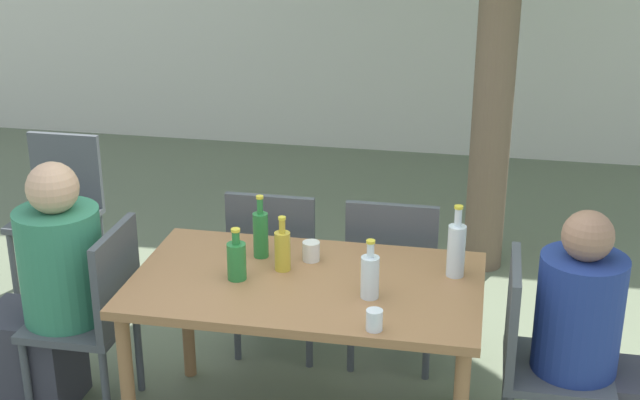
{
  "coord_description": "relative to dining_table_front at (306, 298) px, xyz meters",
  "views": [
    {
      "loc": [
        0.71,
        -3.32,
        2.44
      ],
      "look_at": [
        0.0,
        0.3,
        1.02
      ],
      "focal_mm": 50.0,
      "sensor_mm": 36.0,
      "label": 1
    }
  ],
  "objects": [
    {
      "name": "green_bottle_3",
      "position": [
        -0.25,
        0.2,
        0.2
      ],
      "size": [
        0.07,
        0.07,
        0.29
      ],
      "color": "#287A38",
      "rests_on": "dining_table_front"
    },
    {
      "name": "oil_cruet_4",
      "position": [
        -0.12,
        0.08,
        0.18
      ],
      "size": [
        0.07,
        0.07,
        0.25
      ],
      "color": "gold",
      "rests_on": "dining_table_front"
    },
    {
      "name": "dining_table_front",
      "position": [
        0.0,
        0.0,
        0.0
      ],
      "size": [
        1.48,
        0.86,
        0.77
      ],
      "color": "#996B42",
      "rests_on": "ground_plane"
    },
    {
      "name": "water_bottle_0",
      "position": [
        0.28,
        -0.1,
        0.18
      ],
      "size": [
        0.08,
        0.08,
        0.25
      ],
      "color": "silver",
      "rests_on": "dining_table_front"
    },
    {
      "name": "green_bottle_2",
      "position": [
        -0.29,
        -0.04,
        0.17
      ],
      "size": [
        0.08,
        0.08,
        0.23
      ],
      "color": "#287A38",
      "rests_on": "dining_table_front"
    },
    {
      "name": "patio_chair_1",
      "position": [
        0.97,
        0.0,
        -0.15
      ],
      "size": [
        0.44,
        0.44,
        0.93
      ],
      "rotation": [
        0.0,
        0.0,
        1.57
      ],
      "color": "#474C51",
      "rests_on": "ground_plane"
    },
    {
      "name": "person_seated_0",
      "position": [
        -1.21,
        -0.0,
        -0.13
      ],
      "size": [
        0.59,
        0.37,
        1.22
      ],
      "rotation": [
        0.0,
        0.0,
        -1.57
      ],
      "color": "#383842",
      "rests_on": "ground_plane"
    },
    {
      "name": "patio_chair_0",
      "position": [
        -0.97,
        0.0,
        -0.15
      ],
      "size": [
        0.44,
        0.44,
        0.93
      ],
      "rotation": [
        0.0,
        0.0,
        -1.57
      ],
      "color": "#474C51",
      "rests_on": "ground_plane"
    },
    {
      "name": "drinking_glass_0",
      "position": [
        -0.02,
        0.2,
        0.13
      ],
      "size": [
        0.08,
        0.08,
        0.09
      ],
      "color": "silver",
      "rests_on": "dining_table_front"
    },
    {
      "name": "person_seated_1",
      "position": [
        1.21,
        -0.0,
        -0.16
      ],
      "size": [
        0.57,
        0.35,
        1.17
      ],
      "rotation": [
        0.0,
        0.0,
        1.57
      ],
      "color": "#383842",
      "rests_on": "ground_plane"
    },
    {
      "name": "drinking_glass_1",
      "position": [
        0.34,
        -0.37,
        0.13
      ],
      "size": [
        0.06,
        0.06,
        0.08
      ],
      "color": "white",
      "rests_on": "dining_table_front"
    },
    {
      "name": "patio_chair_3",
      "position": [
        0.3,
        0.66,
        -0.15
      ],
      "size": [
        0.44,
        0.44,
        0.93
      ],
      "rotation": [
        0.0,
        0.0,
        3.14
      ],
      "color": "#474C51",
      "rests_on": "ground_plane"
    },
    {
      "name": "water_bottle_1",
      "position": [
        0.61,
        0.17,
        0.21
      ],
      "size": [
        0.08,
        0.08,
        0.32
      ],
      "color": "silver",
      "rests_on": "dining_table_front"
    },
    {
      "name": "patio_chair_2",
      "position": [
        -0.3,
        0.66,
        -0.15
      ],
      "size": [
        0.44,
        0.44,
        0.93
      ],
      "rotation": [
        0.0,
        0.0,
        3.14
      ],
      "color": "#474C51",
      "rests_on": "ground_plane"
    },
    {
      "name": "patio_chair_4",
      "position": [
        -1.74,
        1.2,
        -0.15
      ],
      "size": [
        0.44,
        0.44,
        0.93
      ],
      "color": "#474C51",
      "rests_on": "ground_plane"
    }
  ]
}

